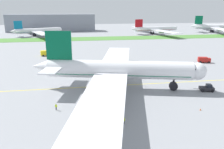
# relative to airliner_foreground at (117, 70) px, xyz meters

# --- Properties ---
(ground_plane) EXTENTS (600.00, 600.00, 0.00)m
(ground_plane) POSITION_rel_airliner_foreground_xyz_m (-2.72, -0.98, -6.15)
(ground_plane) COLOR gray
(ground_plane) RESTS_ON ground
(apron_taxi_line) EXTENTS (280.00, 0.36, 0.01)m
(apron_taxi_line) POSITION_rel_airliner_foreground_xyz_m (-2.72, 2.81, -6.14)
(apron_taxi_line) COLOR yellow
(apron_taxi_line) RESTS_ON ground
(grass_median_strip) EXTENTS (320.00, 24.00, 0.10)m
(grass_median_strip) POSITION_rel_airliner_foreground_xyz_m (-2.72, 123.93, -6.10)
(grass_median_strip) COLOR #4C8438
(grass_median_strip) RESTS_ON ground
(airliner_foreground) EXTENTS (53.81, 86.37, 18.10)m
(airliner_foreground) POSITION_rel_airliner_foreground_xyz_m (0.00, 0.00, 0.00)
(airliner_foreground) COLOR white
(airliner_foreground) RESTS_ON ground
(pushback_tug) EXTENTS (6.15, 3.48, 2.21)m
(pushback_tug) POSITION_rel_airliner_foreground_xyz_m (27.30, -6.82, -5.13)
(pushback_tug) COLOR #26262B
(pushback_tug) RESTS_ON ground
(ground_crew_wingwalker_port) EXTENTS (0.55, 0.42, 1.70)m
(ground_crew_wingwalker_port) POSITION_rel_airliner_foreground_xyz_m (-17.92, -13.65, -5.11)
(ground_crew_wingwalker_port) COLOR black
(ground_crew_wingwalker_port) RESTS_ON ground
(ground_crew_marshaller_front) EXTENTS (0.61, 0.33, 1.76)m
(ground_crew_marshaller_front) POSITION_rel_airliner_foreground_xyz_m (-1.20, 8.92, -5.07)
(ground_crew_marshaller_front) COLOR black
(ground_crew_marshaller_front) RESTS_ON ground
(ground_crew_wingwalker_starboard) EXTENTS (0.40, 0.52, 1.63)m
(ground_crew_wingwalker_starboard) POSITION_rel_airliner_foreground_xyz_m (-2.52, -23.49, -5.16)
(ground_crew_wingwalker_starboard) COLOR black
(ground_crew_wingwalker_starboard) RESTS_ON ground
(traffic_cone_near_nose) EXTENTS (0.36, 0.36, 0.58)m
(traffic_cone_near_nose) POSITION_rel_airliner_foreground_xyz_m (18.13, -19.46, -5.86)
(traffic_cone_near_nose) COLOR #F2590C
(traffic_cone_near_nose) RESTS_ON ground
(service_truck_baggage_loader) EXTENTS (5.16, 3.49, 2.52)m
(service_truck_baggage_loader) POSITION_rel_airliner_foreground_xyz_m (10.18, 47.43, -4.75)
(service_truck_baggage_loader) COLOR yellow
(service_truck_baggage_loader) RESTS_ON ground
(service_truck_fuel_bowser) EXTENTS (5.97, 3.70, 2.61)m
(service_truck_fuel_bowser) POSITION_rel_airliner_foreground_xyz_m (47.00, 28.90, -4.70)
(service_truck_fuel_bowser) COLOR #B21E19
(service_truck_fuel_bowser) RESTS_ON ground
(service_truck_catering_van) EXTENTS (6.19, 3.80, 2.81)m
(service_truck_catering_van) POSITION_rel_airliner_foreground_xyz_m (-28.10, 57.29, -4.61)
(service_truck_catering_van) COLOR yellow
(service_truck_catering_van) RESTS_ON ground
(parked_airliner_far_centre) EXTENTS (43.70, 71.84, 13.88)m
(parked_airliner_far_centre) POSITION_rel_airliner_foreground_xyz_m (-46.36, 151.45, -1.43)
(parked_airliner_far_centre) COLOR white
(parked_airliner_far_centre) RESTS_ON ground
(parked_airliner_far_right) EXTENTS (49.95, 81.62, 14.21)m
(parked_airliner_far_right) POSITION_rel_airliner_foreground_xyz_m (64.68, 150.07, -1.32)
(parked_airliner_far_right) COLOR white
(parked_airliner_far_right) RESTS_ON ground
(parked_airliner_far_outer) EXTENTS (50.86, 81.79, 16.72)m
(parked_airliner_far_outer) POSITION_rel_airliner_foreground_xyz_m (131.41, 154.32, -0.47)
(parked_airliner_far_outer) COLOR white
(parked_airliner_far_outer) RESTS_ON ground
(terminal_building) EXTENTS (92.13, 20.00, 18.00)m
(terminal_building) POSITION_rel_airliner_foreground_xyz_m (-36.56, 194.25, 2.85)
(terminal_building) COLOR gray
(terminal_building) RESTS_ON ground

